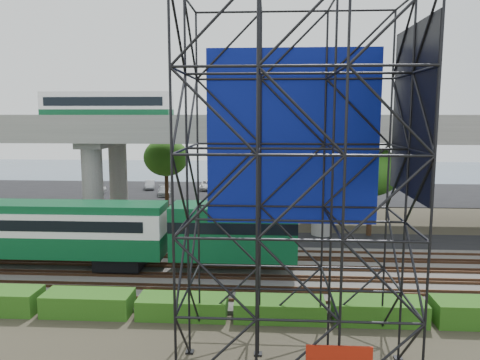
{
  "coord_description": "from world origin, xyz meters",
  "views": [
    {
      "loc": [
        5.38,
        -27.1,
        10.42
      ],
      "look_at": [
        3.34,
        6.0,
        5.69
      ],
      "focal_mm": 35.0,
      "sensor_mm": 36.0,
      "label": 1
    }
  ],
  "objects": [
    {
      "name": "commuter_train",
      "position": [
        -8.68,
        2.0,
        2.88
      ],
      "size": [
        29.3,
        3.06,
        4.3
      ],
      "color": "black",
      "rests_on": "rail_tracks"
    },
    {
      "name": "service_road",
      "position": [
        0.0,
        10.5,
        0.04
      ],
      "size": [
        90.0,
        5.0,
        0.08
      ],
      "primitive_type": "cube",
      "color": "black",
      "rests_on": "ground"
    },
    {
      "name": "overpass",
      "position": [
        -0.7,
        16.0,
        8.21
      ],
      "size": [
        80.0,
        12.0,
        12.4
      ],
      "color": "#9E9B93",
      "rests_on": "ground"
    },
    {
      "name": "hedge_strip",
      "position": [
        1.01,
        -4.3,
        0.56
      ],
      "size": [
        34.6,
        1.8,
        1.2
      ],
      "color": "#244F12",
      "rests_on": "ground"
    },
    {
      "name": "suv",
      "position": [
        -2.4,
        11.13,
        0.82
      ],
      "size": [
        5.85,
        4.2,
        1.48
      ],
      "primitive_type": "imported",
      "rotation": [
        0.0,
        0.0,
        1.94
      ],
      "color": "black",
      "rests_on": "service_road"
    },
    {
      "name": "rail_tracks",
      "position": [
        0.0,
        2.0,
        0.28
      ],
      "size": [
        90.0,
        9.52,
        0.16
      ],
      "color": "#472D1E",
      "rests_on": "ballast_bed"
    },
    {
      "name": "ballast_bed",
      "position": [
        0.0,
        2.0,
        0.1
      ],
      "size": [
        90.0,
        12.0,
        0.2
      ],
      "primitive_type": "cube",
      "color": "slate",
      "rests_on": "ground"
    },
    {
      "name": "parking_lot",
      "position": [
        0.0,
        34.0,
        0.04
      ],
      "size": [
        90.0,
        18.0,
        0.08
      ],
      "primitive_type": "cube",
      "color": "black",
      "rests_on": "ground"
    },
    {
      "name": "harbor_water",
      "position": [
        0.0,
        56.0,
        0.01
      ],
      "size": [
        140.0,
        40.0,
        0.03
      ],
      "primitive_type": "cube",
      "color": "#435D6F",
      "rests_on": "ground"
    },
    {
      "name": "ground",
      "position": [
        0.0,
        0.0,
        0.0
      ],
      "size": [
        140.0,
        140.0,
        0.0
      ],
      "primitive_type": "plane",
      "color": "#474233",
      "rests_on": "ground"
    },
    {
      "name": "parked_cars",
      "position": [
        0.74,
        33.78,
        0.67
      ],
      "size": [
        36.68,
        9.32,
        1.28
      ],
      "color": "white",
      "rests_on": "parking_lot"
    },
    {
      "name": "trees",
      "position": [
        -4.67,
        16.17,
        5.57
      ],
      "size": [
        40.94,
        16.94,
        7.69
      ],
      "color": "#382314",
      "rests_on": "ground"
    },
    {
      "name": "scaffold_tower",
      "position": [
        6.5,
        -7.98,
        7.47
      ],
      "size": [
        9.36,
        6.36,
        15.0
      ],
      "color": "black",
      "rests_on": "ground"
    }
  ]
}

